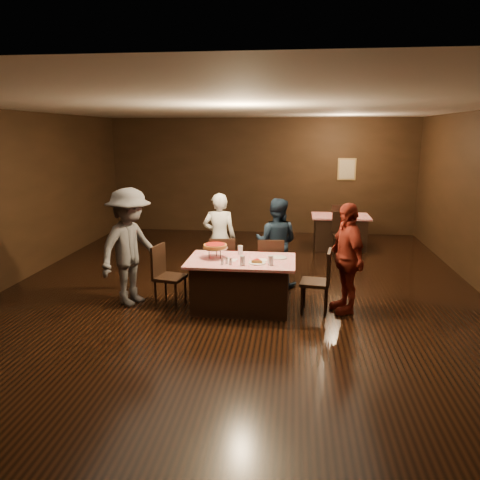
% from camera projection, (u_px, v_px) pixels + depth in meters
% --- Properties ---
extents(room, '(10.00, 10.04, 3.02)m').
position_uv_depth(room, '(240.00, 164.00, 7.34)').
color(room, black).
rests_on(room, ground).
extents(main_table, '(1.60, 1.00, 0.77)m').
position_uv_depth(main_table, '(241.00, 284.00, 7.05)').
color(main_table, red).
rests_on(main_table, ground).
extents(back_table, '(1.30, 0.90, 0.77)m').
position_uv_depth(back_table, '(340.00, 232.00, 10.77)').
color(back_table, '#B40C17').
rests_on(back_table, ground).
extents(chair_far_left, '(0.47, 0.47, 0.95)m').
position_uv_depth(chair_far_left, '(223.00, 264.00, 7.80)').
color(chair_far_left, black).
rests_on(chair_far_left, ground).
extents(chair_far_right, '(0.45, 0.45, 0.95)m').
position_uv_depth(chair_far_right, '(270.00, 266.00, 7.71)').
color(chair_far_right, black).
rests_on(chair_far_right, ground).
extents(chair_end_left, '(0.50, 0.50, 0.95)m').
position_uv_depth(chair_end_left, '(170.00, 276.00, 7.15)').
color(chair_end_left, black).
rests_on(chair_end_left, ground).
extents(chair_end_right, '(0.47, 0.47, 0.95)m').
position_uv_depth(chair_end_right, '(315.00, 281.00, 6.91)').
color(chair_end_right, black).
rests_on(chair_end_right, ground).
extents(chair_back_near, '(0.46, 0.46, 0.95)m').
position_uv_depth(chair_back_near, '(343.00, 235.00, 10.07)').
color(chair_back_near, black).
rests_on(chair_back_near, ground).
extents(chair_back_far, '(0.48, 0.48, 0.95)m').
position_uv_depth(chair_back_far, '(338.00, 223.00, 11.33)').
color(chair_back_far, black).
rests_on(chair_back_far, ground).
extents(diner_white_jacket, '(0.61, 0.42, 1.60)m').
position_uv_depth(diner_white_jacket, '(219.00, 238.00, 8.28)').
color(diner_white_jacket, white).
rests_on(diner_white_jacket, ground).
extents(diner_navy_hoodie, '(0.84, 0.71, 1.54)m').
position_uv_depth(diner_navy_hoodie, '(276.00, 242.00, 8.06)').
color(diner_navy_hoodie, '#132032').
rests_on(diner_navy_hoodie, ground).
extents(diner_grey_knit, '(1.10, 1.34, 1.81)m').
position_uv_depth(diner_grey_knit, '(130.00, 247.00, 7.16)').
color(diner_grey_knit, '#505054').
rests_on(diner_grey_knit, ground).
extents(diner_red_shirt, '(0.67, 1.04, 1.64)m').
position_uv_depth(diner_red_shirt, '(347.00, 258.00, 6.87)').
color(diner_red_shirt, maroon).
rests_on(diner_red_shirt, ground).
extents(pizza_stand, '(0.38, 0.38, 0.22)m').
position_uv_depth(pizza_stand, '(215.00, 246.00, 7.02)').
color(pizza_stand, black).
rests_on(pizza_stand, main_table).
extents(plate_with_slice, '(0.25, 0.25, 0.06)m').
position_uv_depth(plate_with_slice, '(257.00, 262.00, 6.76)').
color(plate_with_slice, white).
rests_on(plate_with_slice, main_table).
extents(plate_empty, '(0.25, 0.25, 0.01)m').
position_uv_depth(plate_empty, '(279.00, 258.00, 7.05)').
color(plate_empty, white).
rests_on(plate_empty, main_table).
extents(glass_front_left, '(0.08, 0.08, 0.14)m').
position_uv_depth(glass_front_left, '(242.00, 260.00, 6.65)').
color(glass_front_left, silver).
rests_on(glass_front_left, main_table).
extents(glass_front_right, '(0.08, 0.08, 0.14)m').
position_uv_depth(glass_front_right, '(271.00, 260.00, 6.66)').
color(glass_front_right, silver).
rests_on(glass_front_right, main_table).
extents(glass_back, '(0.08, 0.08, 0.14)m').
position_uv_depth(glass_back, '(240.00, 250.00, 7.25)').
color(glass_back, silver).
rests_on(glass_back, main_table).
extents(condiments, '(0.17, 0.10, 0.09)m').
position_uv_depth(condiments, '(227.00, 261.00, 6.70)').
color(condiments, silver).
rests_on(condiments, main_table).
extents(napkin_center, '(0.19, 0.19, 0.01)m').
position_uv_depth(napkin_center, '(261.00, 260.00, 6.93)').
color(napkin_center, white).
rests_on(napkin_center, main_table).
extents(napkin_left, '(0.21, 0.21, 0.01)m').
position_uv_depth(napkin_left, '(231.00, 260.00, 6.93)').
color(napkin_left, white).
rests_on(napkin_left, main_table).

